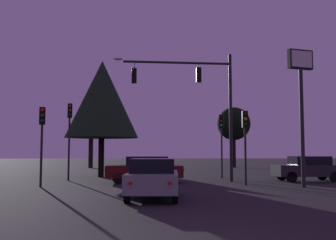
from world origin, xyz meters
TOP-DOWN VIEW (x-y plane):
  - ground_plane at (0.00, 24.50)m, footprint 168.00×168.00m
  - traffic_signal_mast_arm at (3.17, 16.32)m, footprint 7.20×0.58m
  - traffic_light_corner_left at (5.31, 13.72)m, footprint 0.30×0.35m
  - traffic_light_corner_right at (-4.81, 17.86)m, footprint 0.35×0.38m
  - traffic_light_median at (-5.34, 13.29)m, footprint 0.34×0.38m
  - traffic_light_far_side at (5.22, 19.68)m, footprint 0.36×0.38m
  - car_nearside_lane at (0.22, 7.83)m, footprint 2.14×4.16m
  - car_crossing_left at (9.86, 16.43)m, footprint 4.07×1.91m
  - car_crossing_right at (-0.07, 15.79)m, footprint 4.49×1.89m
  - store_sign_illuminated at (7.85, 12.21)m, footprint 1.41×0.63m
  - tree_behind_sign at (10.46, 38.64)m, footprint 3.91×3.91m
  - tree_left_far at (-6.19, 38.52)m, footprint 3.03×3.03m
  - tree_center_horizon at (-3.17, 21.30)m, footprint 5.26×5.26m

SIDE VIEW (x-z plane):
  - ground_plane at x=0.00m, z-range 0.00..0.00m
  - car_nearside_lane at x=0.22m, z-range 0.03..1.55m
  - car_crossing_left at x=9.86m, z-range 0.03..1.55m
  - car_crossing_right at x=-0.07m, z-range 0.04..1.56m
  - traffic_light_corner_left at x=5.31m, z-range 0.84..4.83m
  - traffic_light_median at x=-5.34m, z-range 0.86..4.93m
  - traffic_light_far_side at x=5.22m, z-range 0.91..5.25m
  - traffic_light_corner_right at x=-4.81m, z-range 0.98..5.81m
  - tree_behind_sign at x=10.46m, z-range 1.56..8.64m
  - store_sign_illuminated at x=7.85m, z-range 1.62..8.63m
  - traffic_signal_mast_arm at x=3.17m, z-range 1.47..9.24m
  - tree_left_far at x=-6.19m, z-range 1.80..9.05m
  - tree_center_horizon at x=-3.17m, z-range 1.39..9.80m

